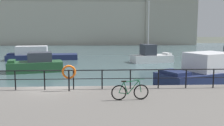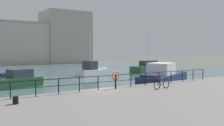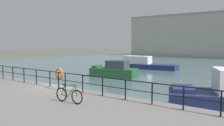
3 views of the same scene
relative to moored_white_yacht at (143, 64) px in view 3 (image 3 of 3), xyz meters
The scene contains 7 objects.
ground_plane 21.63m from the moored_white_yacht, 74.45° to the right, with size 240.00×240.00×0.00m, color #4C5147.
water_basin 11.04m from the moored_white_yacht, 58.28° to the left, with size 80.00×60.00×0.01m, color #476066.
moored_white_yacht is the anchor object (origin of this frame).
moored_small_launch 10.12m from the moored_white_yacht, 78.20° to the right, with size 5.61×3.45×1.92m.
quay_railing 22.25m from the moored_white_yacht, 76.02° to the right, with size 25.09×0.07×1.08m.
parked_bicycle 25.76m from the moored_white_yacht, 67.71° to the right, with size 1.77×0.19×0.98m.
life_ring_stand 22.95m from the moored_white_yacht, 72.91° to the right, with size 0.75×0.16×1.40m.
Camera 3 is at (12.84, -10.98, 3.93)m, focal length 38.44 mm.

